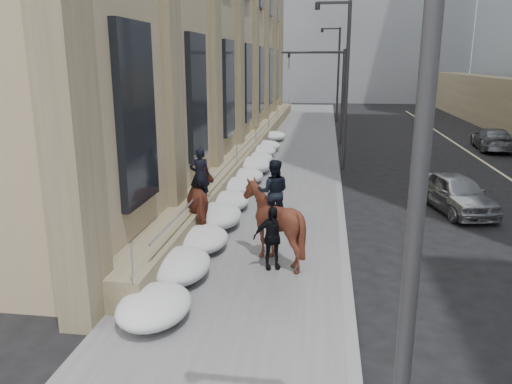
% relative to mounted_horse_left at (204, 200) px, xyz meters
% --- Properties ---
extents(ground, '(140.00, 140.00, 0.00)m').
position_rel_mounted_horse_left_xyz_m(ground, '(1.69, -3.57, -1.13)').
color(ground, black).
rests_on(ground, ground).
extents(sidewalk, '(5.00, 80.00, 0.12)m').
position_rel_mounted_horse_left_xyz_m(sidewalk, '(1.69, 6.43, -1.07)').
color(sidewalk, '#575759').
rests_on(sidewalk, ground).
extents(curb, '(0.24, 80.00, 0.12)m').
position_rel_mounted_horse_left_xyz_m(curb, '(4.31, 6.43, -1.07)').
color(curb, slate).
rests_on(curb, ground).
extents(bg_building_far, '(24.00, 12.00, 20.00)m').
position_rel_mounted_horse_left_xyz_m(bg_building_far, '(-4.31, 68.43, 8.87)').
color(bg_building_far, gray).
rests_on(bg_building_far, ground).
extents(streetlight_near, '(1.71, 0.24, 8.00)m').
position_rel_mounted_horse_left_xyz_m(streetlight_near, '(4.43, -9.57, 3.45)').
color(streetlight_near, '#2D2D30').
rests_on(streetlight_near, ground).
extents(streetlight_mid, '(1.71, 0.24, 8.00)m').
position_rel_mounted_horse_left_xyz_m(streetlight_mid, '(4.43, 10.43, 3.45)').
color(streetlight_mid, '#2D2D30').
rests_on(streetlight_mid, ground).
extents(streetlight_far, '(1.71, 0.24, 8.00)m').
position_rel_mounted_horse_left_xyz_m(streetlight_far, '(4.43, 30.43, 3.45)').
color(streetlight_far, '#2D2D30').
rests_on(streetlight_far, ground).
extents(traffic_signal, '(4.10, 0.22, 6.00)m').
position_rel_mounted_horse_left_xyz_m(traffic_signal, '(3.76, 18.43, 2.87)').
color(traffic_signal, '#2D2D30').
rests_on(traffic_signal, ground).
extents(snow_bank, '(1.70, 18.10, 0.76)m').
position_rel_mounted_horse_left_xyz_m(snow_bank, '(0.27, 4.54, -0.66)').
color(snow_bank, silver).
rests_on(snow_bank, sidewalk).
extents(mounted_horse_left, '(1.78, 2.43, 2.60)m').
position_rel_mounted_horse_left_xyz_m(mounted_horse_left, '(0.00, 0.00, 0.00)').
color(mounted_horse_left, '#552619').
rests_on(mounted_horse_left, sidewalk).
extents(mounted_horse_right, '(1.85, 2.04, 2.72)m').
position_rel_mounted_horse_left_xyz_m(mounted_horse_right, '(2.37, -2.05, 0.14)').
color(mounted_horse_right, '#3C1A11').
rests_on(mounted_horse_right, sidewalk).
extents(pedestrian, '(1.04, 0.67, 1.65)m').
position_rel_mounted_horse_left_xyz_m(pedestrian, '(2.40, -2.60, -0.19)').
color(pedestrian, black).
rests_on(pedestrian, sidewalk).
extents(car_silver, '(2.49, 4.31, 1.38)m').
position_rel_mounted_horse_left_xyz_m(car_silver, '(8.42, 3.70, -0.44)').
color(car_silver, gray).
rests_on(car_silver, ground).
extents(car_grey, '(2.28, 4.78, 1.35)m').
position_rel_mounted_horse_left_xyz_m(car_grey, '(13.75, 17.33, -0.46)').
color(car_grey, '#565A5D').
rests_on(car_grey, ground).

